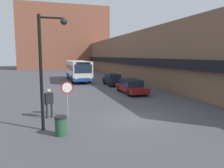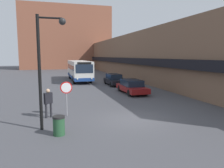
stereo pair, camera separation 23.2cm
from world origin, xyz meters
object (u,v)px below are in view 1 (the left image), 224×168
at_px(street_lamp, 47,59).
at_px(pedestrian, 49,101).
at_px(parked_car_front, 131,86).
at_px(stop_sign, 67,91).
at_px(trash_bin, 61,126).
at_px(city_bus, 78,70).
at_px(parked_car_middle, 113,80).

bearing_deg(street_lamp, pedestrian, 89.15).
bearing_deg(parked_car_front, stop_sign, -135.82).
height_order(parked_car_front, street_lamp, street_lamp).
relative_size(stop_sign, trash_bin, 2.33).
distance_m(stop_sign, street_lamp, 3.32).
xyz_separation_m(pedestrian, trash_bin, (0.50, -3.28, -0.61)).
bearing_deg(street_lamp, parked_car_front, 48.21).
bearing_deg(city_bus, parked_car_middle, -59.67).
xyz_separation_m(city_bus, trash_bin, (-3.93, -23.29, -1.20)).
xyz_separation_m(city_bus, street_lamp, (-4.47, -22.21, 1.98)).
bearing_deg(pedestrian, street_lamp, -117.27).
bearing_deg(pedestrian, parked_car_front, 14.10).
relative_size(city_bus, parked_car_front, 2.27).
xyz_separation_m(street_lamp, pedestrian, (0.03, 2.20, -2.57)).
distance_m(pedestrian, trash_bin, 3.37).
relative_size(stop_sign, street_lamp, 0.38).
distance_m(stop_sign, pedestrian, 1.24).
height_order(stop_sign, trash_bin, stop_sign).
bearing_deg(trash_bin, stop_sign, 79.76).
height_order(city_bus, stop_sign, city_bus).
relative_size(parked_car_middle, stop_sign, 2.11).
relative_size(parked_car_middle, pedestrian, 2.57).
bearing_deg(parked_car_middle, pedestrian, -121.02).
height_order(parked_car_middle, street_lamp, street_lamp).
bearing_deg(city_bus, trash_bin, -99.59).
bearing_deg(city_bus, stop_sign, -99.47).
distance_m(parked_car_front, trash_bin, 12.83).
distance_m(city_bus, pedestrian, 20.51).
xyz_separation_m(stop_sign, street_lamp, (-1.15, -2.33, 2.06)).
distance_m(parked_car_front, parked_car_middle, 6.62).
xyz_separation_m(street_lamp, trash_bin, (0.54, -1.08, -3.19)).
relative_size(city_bus, stop_sign, 5.02).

